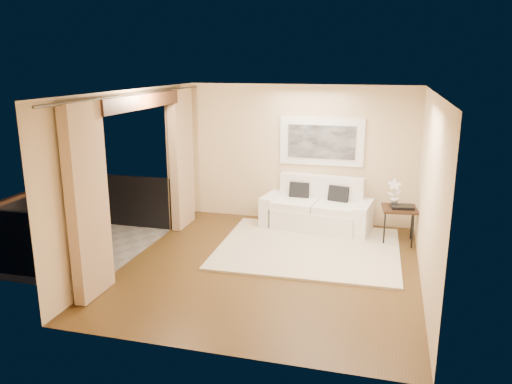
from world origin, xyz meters
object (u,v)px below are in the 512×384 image
(sofa, at_px, (317,210))
(ice_bucket, at_px, (51,206))
(side_table, at_px, (399,211))
(bistro_table, at_px, (57,219))
(orchid, at_px, (395,192))
(balcony_chair_near, at_px, (95,229))
(balcony_chair_far, at_px, (61,216))

(sofa, height_order, ice_bucket, sofa)
(side_table, distance_m, bistro_table, 5.79)
(orchid, distance_m, ice_bucket, 5.85)
(side_table, distance_m, balcony_chair_near, 5.15)
(sofa, distance_m, side_table, 1.58)
(bistro_table, xyz_separation_m, balcony_chair_far, (-0.18, 0.34, -0.06))
(orchid, bearing_deg, sofa, 167.94)
(orchid, relative_size, ice_bucket, 2.35)
(bistro_table, bearing_deg, balcony_chair_far, 117.25)
(balcony_chair_far, distance_m, ice_bucket, 0.37)
(sofa, bearing_deg, ice_bucket, -141.25)
(orchid, bearing_deg, balcony_chair_near, -154.02)
(orchid, bearing_deg, bistro_table, -157.15)
(balcony_chair_far, xyz_separation_m, balcony_chair_near, (0.87, -0.35, -0.05))
(sofa, bearing_deg, balcony_chair_near, -134.18)
(balcony_chair_far, relative_size, balcony_chair_near, 1.09)
(side_table, relative_size, balcony_chair_near, 0.71)
(sofa, relative_size, balcony_chair_near, 2.34)
(balcony_chair_near, bearing_deg, ice_bucket, 155.69)
(balcony_chair_near, relative_size, ice_bucket, 4.56)
(balcony_chair_far, bearing_deg, bistro_table, 110.25)
(bistro_table, relative_size, ice_bucket, 3.61)
(orchid, height_order, balcony_chair_near, orchid)
(sofa, relative_size, side_table, 3.31)
(balcony_chair_near, xyz_separation_m, ice_bucket, (-0.84, 0.08, 0.30))
(side_table, bearing_deg, ice_bucket, -159.83)
(sofa, height_order, balcony_chair_near, sofa)
(side_table, distance_m, ice_bucket, 5.91)
(bistro_table, height_order, ice_bucket, ice_bucket)
(sofa, xyz_separation_m, orchid, (1.40, -0.30, 0.53))
(balcony_chair_far, relative_size, ice_bucket, 4.95)
(side_table, height_order, bistro_table, bistro_table)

